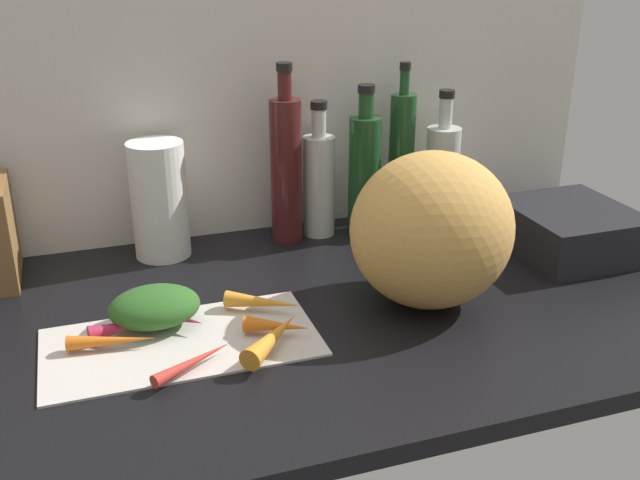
{
  "coord_description": "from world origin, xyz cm",
  "views": [
    {
      "loc": [
        -27.08,
        -108.33,
        59.68
      ],
      "look_at": [
        8.63,
        -3.61,
        13.33
      ],
      "focal_mm": 41.57,
      "sensor_mm": 36.0,
      "label": 1
    }
  ],
  "objects_px": {
    "bottle_3": "(401,159)",
    "cutting_board": "(181,341)",
    "carrot_2": "(194,361)",
    "bottle_1": "(319,182)",
    "carrot_1": "(263,302)",
    "carrot_4": "(168,316)",
    "carrot_6": "(277,326)",
    "carrot_3": "(112,341)",
    "dish_rack": "(569,230)",
    "carrot_0": "(273,337)",
    "winter_squash": "(432,230)",
    "carrot_5": "(122,327)",
    "bottle_4": "(442,172)",
    "bottle_2": "(364,172)",
    "bottle_0": "(286,168)",
    "paper_towel_roll": "(159,200)"
  },
  "relations": [
    {
      "from": "carrot_0",
      "to": "winter_squash",
      "type": "distance_m",
      "value": 0.33
    },
    {
      "from": "carrot_3",
      "to": "dish_rack",
      "type": "height_order",
      "value": "dish_rack"
    },
    {
      "from": "carrot_5",
      "to": "bottle_3",
      "type": "bearing_deg",
      "value": 26.91
    },
    {
      "from": "cutting_board",
      "to": "carrot_0",
      "type": "bearing_deg",
      "value": -28.5
    },
    {
      "from": "bottle_1",
      "to": "bottle_4",
      "type": "bearing_deg",
      "value": -4.65
    },
    {
      "from": "carrot_2",
      "to": "bottle_4",
      "type": "bearing_deg",
      "value": 34.79
    },
    {
      "from": "bottle_2",
      "to": "carrot_4",
      "type": "bearing_deg",
      "value": -147.52
    },
    {
      "from": "carrot_1",
      "to": "carrot_6",
      "type": "distance_m",
      "value": 0.08
    },
    {
      "from": "cutting_board",
      "to": "bottle_1",
      "type": "xyz_separation_m",
      "value": [
        0.35,
        0.36,
        0.11
      ]
    },
    {
      "from": "paper_towel_roll",
      "to": "bottle_2",
      "type": "height_order",
      "value": "bottle_2"
    },
    {
      "from": "carrot_3",
      "to": "paper_towel_roll",
      "type": "bearing_deg",
      "value": 70.17
    },
    {
      "from": "winter_squash",
      "to": "paper_towel_roll",
      "type": "height_order",
      "value": "winter_squash"
    },
    {
      "from": "carrot_4",
      "to": "bottle_1",
      "type": "distance_m",
      "value": 0.49
    },
    {
      "from": "carrot_5",
      "to": "carrot_0",
      "type": "bearing_deg",
      "value": -28.1
    },
    {
      "from": "bottle_1",
      "to": "bottle_4",
      "type": "xyz_separation_m",
      "value": [
        0.27,
        -0.02,
        -0.0
      ]
    },
    {
      "from": "carrot_1",
      "to": "dish_rack",
      "type": "height_order",
      "value": "dish_rack"
    },
    {
      "from": "carrot_2",
      "to": "carrot_5",
      "type": "bearing_deg",
      "value": 124.49
    },
    {
      "from": "carrot_1",
      "to": "carrot_6",
      "type": "relative_size",
      "value": 1.23
    },
    {
      "from": "carrot_2",
      "to": "carrot_6",
      "type": "distance_m",
      "value": 0.15
    },
    {
      "from": "carrot_2",
      "to": "carrot_3",
      "type": "xyz_separation_m",
      "value": [
        -0.11,
        0.1,
        0.0
      ]
    },
    {
      "from": "carrot_4",
      "to": "carrot_6",
      "type": "relative_size",
      "value": 1.22
    },
    {
      "from": "bottle_0",
      "to": "dish_rack",
      "type": "distance_m",
      "value": 0.58
    },
    {
      "from": "bottle_4",
      "to": "carrot_5",
      "type": "bearing_deg",
      "value": -157.25
    },
    {
      "from": "carrot_3",
      "to": "bottle_2",
      "type": "height_order",
      "value": "bottle_2"
    },
    {
      "from": "carrot_5",
      "to": "paper_towel_roll",
      "type": "distance_m",
      "value": 0.34
    },
    {
      "from": "cutting_board",
      "to": "bottle_3",
      "type": "bearing_deg",
      "value": 33.89
    },
    {
      "from": "carrot_2",
      "to": "bottle_3",
      "type": "height_order",
      "value": "bottle_3"
    },
    {
      "from": "carrot_4",
      "to": "bottle_2",
      "type": "distance_m",
      "value": 0.55
    },
    {
      "from": "carrot_6",
      "to": "dish_rack",
      "type": "height_order",
      "value": "dish_rack"
    },
    {
      "from": "carrot_6",
      "to": "bottle_1",
      "type": "bearing_deg",
      "value": 62.66
    },
    {
      "from": "bottle_1",
      "to": "bottle_3",
      "type": "height_order",
      "value": "bottle_3"
    },
    {
      "from": "cutting_board",
      "to": "bottle_0",
      "type": "height_order",
      "value": "bottle_0"
    },
    {
      "from": "winter_squash",
      "to": "bottle_0",
      "type": "bearing_deg",
      "value": 113.32
    },
    {
      "from": "bottle_1",
      "to": "paper_towel_roll",
      "type": "bearing_deg",
      "value": -178.82
    },
    {
      "from": "bottle_4",
      "to": "carrot_1",
      "type": "bearing_deg",
      "value": -148.82
    },
    {
      "from": "carrot_2",
      "to": "bottle_1",
      "type": "height_order",
      "value": "bottle_1"
    },
    {
      "from": "carrot_2",
      "to": "bottle_0",
      "type": "relative_size",
      "value": 0.39
    },
    {
      "from": "bottle_4",
      "to": "dish_rack",
      "type": "height_order",
      "value": "bottle_4"
    },
    {
      "from": "carrot_1",
      "to": "carrot_4",
      "type": "xyz_separation_m",
      "value": [
        -0.16,
        -0.0,
        0.0
      ]
    },
    {
      "from": "carrot_0",
      "to": "bottle_3",
      "type": "xyz_separation_m",
      "value": [
        0.4,
        0.43,
        0.12
      ]
    },
    {
      "from": "bottle_3",
      "to": "cutting_board",
      "type": "bearing_deg",
      "value": -146.11
    },
    {
      "from": "bottle_3",
      "to": "carrot_2",
      "type": "bearing_deg",
      "value": -139.81
    },
    {
      "from": "carrot_4",
      "to": "bottle_3",
      "type": "distance_m",
      "value": 0.64
    },
    {
      "from": "carrot_4",
      "to": "carrot_6",
      "type": "xyz_separation_m",
      "value": [
        0.16,
        -0.08,
        -0.0
      ]
    },
    {
      "from": "carrot_2",
      "to": "bottle_3",
      "type": "relative_size",
      "value": 0.41
    },
    {
      "from": "carrot_6",
      "to": "winter_squash",
      "type": "xyz_separation_m",
      "value": [
        0.28,
        0.04,
        0.11
      ]
    },
    {
      "from": "bottle_0",
      "to": "carrot_3",
      "type": "bearing_deg",
      "value": -137.8
    },
    {
      "from": "carrot_0",
      "to": "bottle_2",
      "type": "relative_size",
      "value": 0.46
    },
    {
      "from": "dish_rack",
      "to": "carrot_2",
      "type": "bearing_deg",
      "value": -165.84
    },
    {
      "from": "carrot_0",
      "to": "bottle_2",
      "type": "bearing_deg",
      "value": 52.63
    }
  ]
}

